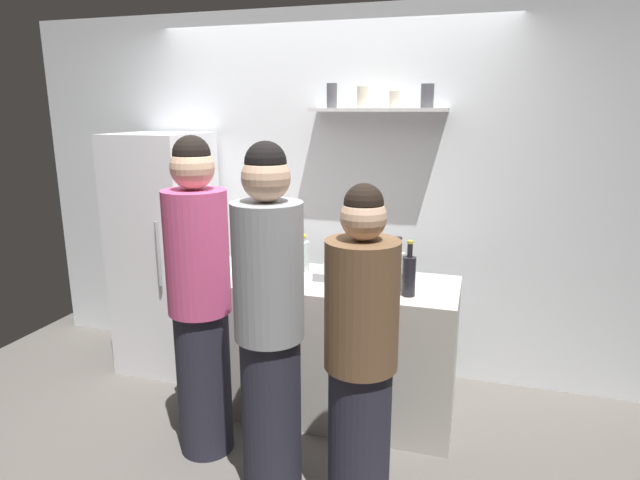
# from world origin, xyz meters

# --- Properties ---
(ground_plane) EXTENTS (5.28, 5.28, 0.00)m
(ground_plane) POSITION_xyz_m (0.00, 0.00, 0.00)
(ground_plane) COLOR #59544F
(back_wall_assembly) EXTENTS (4.80, 0.32, 2.60)m
(back_wall_assembly) POSITION_xyz_m (0.00, 1.25, 1.30)
(back_wall_assembly) COLOR white
(back_wall_assembly) RESTS_ON ground
(refrigerator) EXTENTS (0.59, 0.67, 1.75)m
(refrigerator) POSITION_xyz_m (-1.16, 0.85, 0.88)
(refrigerator) COLOR white
(refrigerator) RESTS_ON ground
(counter) EXTENTS (1.70, 0.63, 0.89)m
(counter) POSITION_xyz_m (0.14, 0.53, 0.44)
(counter) COLOR #B7B2A8
(counter) RESTS_ON ground
(baking_pan) EXTENTS (0.34, 0.24, 0.05)m
(baking_pan) POSITION_xyz_m (0.28, 0.59, 0.91)
(baking_pan) COLOR gray
(baking_pan) RESTS_ON counter
(utensil_holder) EXTENTS (0.10, 0.10, 0.22)m
(utensil_holder) POSITION_xyz_m (-0.56, 0.40, 0.94)
(utensil_holder) COLOR #B2B2B7
(utensil_holder) RESTS_ON counter
(wine_bottle_green_glass) EXTENTS (0.07, 0.07, 0.32)m
(wine_bottle_green_glass) POSITION_xyz_m (0.01, 0.49, 1.01)
(wine_bottle_green_glass) COLOR #19471E
(wine_bottle_green_glass) RESTS_ON counter
(wine_bottle_pale_glass) EXTENTS (0.07, 0.07, 0.31)m
(wine_bottle_pale_glass) POSITION_xyz_m (0.63, 0.49, 1.01)
(wine_bottle_pale_glass) COLOR #B2BFB2
(wine_bottle_pale_glass) RESTS_ON counter
(wine_bottle_dark_glass) EXTENTS (0.08, 0.08, 0.32)m
(wine_bottle_dark_glass) POSITION_xyz_m (0.71, 0.38, 1.01)
(wine_bottle_dark_glass) COLOR black
(wine_bottle_dark_glass) RESTS_ON counter
(water_bottle_plastic) EXTENTS (0.09, 0.09, 0.24)m
(water_bottle_plastic) POSITION_xyz_m (-0.03, 0.68, 0.99)
(water_bottle_plastic) COLOR silver
(water_bottle_plastic) RESTS_ON counter
(person_grey_hoodie) EXTENTS (0.34, 0.34, 1.78)m
(person_grey_hoodie) POSITION_xyz_m (0.12, -0.26, 0.89)
(person_grey_hoodie) COLOR #262633
(person_grey_hoodie) RESTS_ON ground
(person_pink_top) EXTENTS (0.34, 0.34, 1.79)m
(person_pink_top) POSITION_xyz_m (-0.36, -0.07, 0.90)
(person_pink_top) COLOR #262633
(person_pink_top) RESTS_ON ground
(person_brown_jacket) EXTENTS (0.34, 0.34, 1.61)m
(person_brown_jacket) POSITION_xyz_m (0.58, -0.28, 0.79)
(person_brown_jacket) COLOR #262633
(person_brown_jacket) RESTS_ON ground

